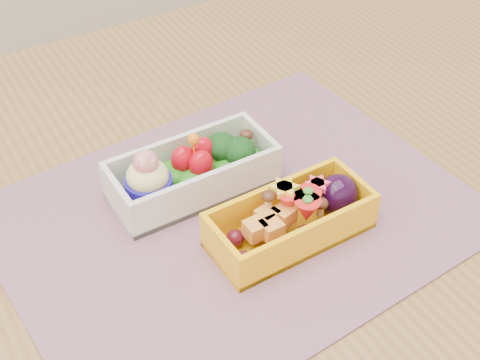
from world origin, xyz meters
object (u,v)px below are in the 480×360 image
table (217,267)px  placemat (236,215)px  bento_yellow (294,218)px  bento_white (192,172)px

table → placemat: 0.10m
bento_yellow → table: bearing=114.6°
bento_white → bento_yellow: bento_white is taller
placemat → bento_yellow: (0.03, -0.05, 0.02)m
placemat → bento_yellow: 0.07m
placemat → bento_yellow: size_ratio=2.82×
bento_white → bento_yellow: (0.05, -0.11, -0.00)m
table → bento_yellow: size_ratio=7.61×
table → bento_white: 0.13m
bento_white → bento_yellow: 0.12m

